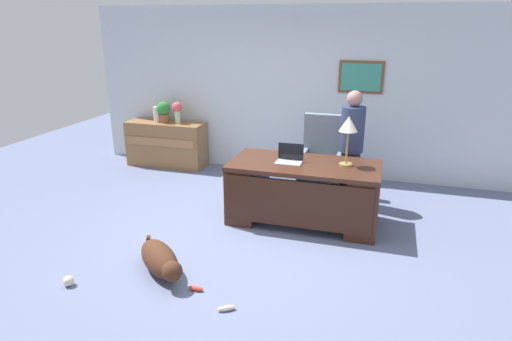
% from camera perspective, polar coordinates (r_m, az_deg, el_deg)
% --- Properties ---
extents(ground_plane, '(12.00, 12.00, 0.00)m').
position_cam_1_polar(ground_plane, '(5.30, -1.51, -8.66)').
color(ground_plane, slate).
extents(back_wall, '(7.00, 0.16, 2.70)m').
position_cam_1_polar(back_wall, '(7.29, 4.97, 10.15)').
color(back_wall, silver).
rests_on(back_wall, ground_plane).
extents(desk, '(1.85, 0.90, 0.78)m').
position_cam_1_polar(desk, '(5.54, 6.19, -2.65)').
color(desk, '#422316').
rests_on(desk, ground_plane).
extents(credenza, '(1.38, 0.50, 0.78)m').
position_cam_1_polar(credenza, '(7.92, -11.54, 3.43)').
color(credenza, olive).
rests_on(credenza, ground_plane).
extents(armchair, '(0.60, 0.59, 1.18)m').
position_cam_1_polar(armchair, '(6.42, 8.58, 1.14)').
color(armchair, slate).
rests_on(armchair, ground_plane).
extents(person_standing, '(0.32, 0.32, 1.59)m').
position_cam_1_polar(person_standing, '(6.11, 12.29, 2.94)').
color(person_standing, '#262323').
rests_on(person_standing, ground_plane).
extents(dog_lying, '(0.74, 0.70, 0.30)m').
position_cam_1_polar(dog_lying, '(4.63, -12.31, -11.29)').
color(dog_lying, '#472819').
rests_on(dog_lying, ground_plane).
extents(laptop, '(0.32, 0.22, 0.22)m').
position_cam_1_polar(laptop, '(5.46, 4.41, 1.67)').
color(laptop, '#B2B5BA').
rests_on(laptop, desk).
extents(desk_lamp, '(0.22, 0.22, 0.61)m').
position_cam_1_polar(desk_lamp, '(5.32, 11.94, 5.55)').
color(desk_lamp, '#9E8447').
rests_on(desk_lamp, desk).
extents(vase_with_flowers, '(0.17, 0.17, 0.36)m').
position_cam_1_polar(vase_with_flowers, '(7.67, -10.22, 7.74)').
color(vase_with_flowers, '#B7CA9F').
rests_on(vase_with_flowers, credenza).
extents(vase_empty, '(0.13, 0.13, 0.26)m').
position_cam_1_polar(vase_empty, '(7.87, -12.77, 7.16)').
color(vase_empty, silver).
rests_on(vase_empty, credenza).
extents(potted_plant, '(0.24, 0.24, 0.36)m').
position_cam_1_polar(potted_plant, '(7.79, -11.93, 7.61)').
color(potted_plant, brown).
rests_on(potted_plant, credenza).
extents(dog_toy_ball, '(0.10, 0.10, 0.10)m').
position_cam_1_polar(dog_toy_ball, '(4.76, -23.21, -13.07)').
color(dog_toy_ball, beige).
rests_on(dog_toy_ball, ground_plane).
extents(dog_toy_bone, '(0.15, 0.05, 0.05)m').
position_cam_1_polar(dog_toy_bone, '(4.37, -7.82, -14.96)').
color(dog_toy_bone, '#E53F33').
rests_on(dog_toy_bone, ground_plane).
extents(dog_toy_plush, '(0.17, 0.13, 0.05)m').
position_cam_1_polar(dog_toy_plush, '(4.09, -3.87, -17.46)').
color(dog_toy_plush, beige).
rests_on(dog_toy_plush, ground_plane).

